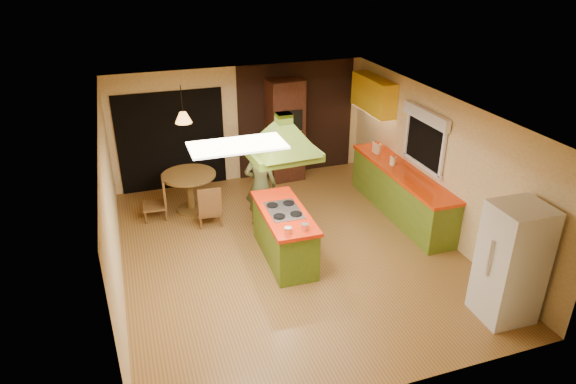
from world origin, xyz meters
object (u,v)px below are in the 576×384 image
object	(u,v)px
canister_large	(375,147)
wall_oven	(285,130)
man	(261,185)
refrigerator	(511,263)
kitchen_island	(284,234)
dining_table	(190,185)

from	to	relation	value
canister_large	wall_oven	bearing A→B (deg)	138.99
man	refrigerator	xyz separation A→B (m)	(2.50, -3.61, 0.07)
kitchen_island	dining_table	xyz separation A→B (m)	(-1.21, 2.19, 0.10)
kitchen_island	dining_table	distance (m)	2.50
dining_table	kitchen_island	bearing A→B (deg)	-61.12
kitchen_island	man	xyz separation A→B (m)	(-0.05, 1.22, 0.35)
wall_oven	kitchen_island	bearing A→B (deg)	-112.08
man	dining_table	bearing A→B (deg)	-17.29
refrigerator	wall_oven	size ratio (longest dim) A/B	0.78
refrigerator	kitchen_island	bearing A→B (deg)	137.16
refrigerator	canister_large	bearing A→B (deg)	90.10
man	refrigerator	size ratio (longest dim) A/B	0.92
wall_oven	canister_large	xyz separation A→B (m)	(1.51, -1.31, -0.09)
dining_table	canister_large	world-z (taller)	canister_large
man	wall_oven	world-z (taller)	wall_oven
kitchen_island	canister_large	size ratio (longest dim) A/B	9.03
refrigerator	wall_oven	xyz separation A→B (m)	(-1.41, 5.48, 0.25)
kitchen_island	dining_table	size ratio (longest dim) A/B	1.69
wall_oven	dining_table	distance (m)	2.49
refrigerator	dining_table	bearing A→B (deg)	130.06
man	wall_oven	xyz separation A→B (m)	(1.09, 1.87, 0.32)
kitchen_island	refrigerator	xyz separation A→B (m)	(2.45, -2.39, 0.42)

